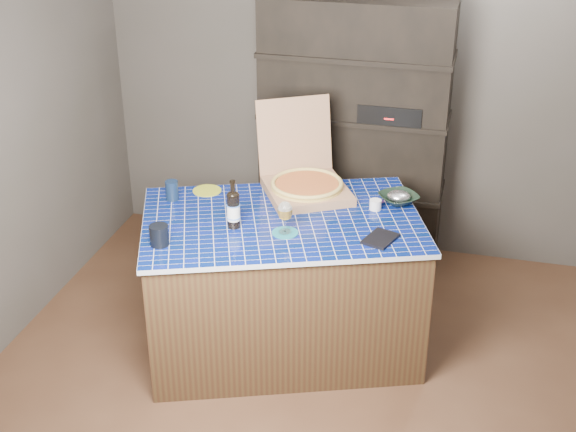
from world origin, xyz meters
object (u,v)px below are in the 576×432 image
(pizza_box, at_px, (306,182))
(kitchen_island, at_px, (282,283))
(bowl, at_px, (399,199))
(mead_bottle, at_px, (233,209))
(dvd_case, at_px, (380,239))
(wine_glass, at_px, (285,212))

(pizza_box, bearing_deg, kitchen_island, -127.38)
(bowl, bearing_deg, mead_bottle, -147.74)
(pizza_box, bearing_deg, bowl, -29.11)
(dvd_case, distance_m, bowl, 0.47)
(bowl, bearing_deg, wine_glass, -135.79)
(mead_bottle, height_order, dvd_case, mead_bottle)
(bowl, bearing_deg, kitchen_island, -148.73)
(kitchen_island, distance_m, wine_glass, 0.56)
(kitchen_island, relative_size, dvd_case, 9.19)
(kitchen_island, bearing_deg, mead_bottle, -165.68)
(pizza_box, relative_size, mead_bottle, 2.56)
(dvd_case, height_order, bowl, bowl)
(pizza_box, relative_size, bowl, 3.33)
(mead_bottle, xyz_separation_m, dvd_case, (0.78, 0.05, -0.10))
(dvd_case, bearing_deg, mead_bottle, -157.34)
(kitchen_island, xyz_separation_m, wine_glass, (0.06, -0.16, 0.54))
(pizza_box, relative_size, wine_glass, 3.92)
(kitchen_island, bearing_deg, pizza_box, 61.81)
(kitchen_island, height_order, wine_glass, wine_glass)
(dvd_case, bearing_deg, kitchen_island, -171.86)
(mead_bottle, bearing_deg, bowl, 32.26)
(wine_glass, relative_size, bowl, 0.85)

